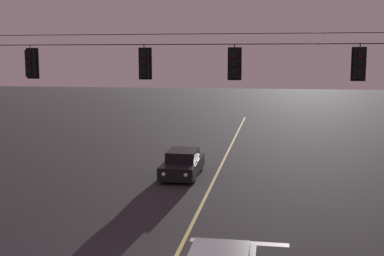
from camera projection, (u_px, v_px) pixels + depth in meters
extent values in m
cube|color=#D1C64C|center=(209.00, 190.00, 23.96)|extent=(0.14, 60.00, 0.01)
cube|color=silver|center=(239.00, 242.00, 17.20)|extent=(3.40, 0.36, 0.01)
cylinder|color=black|center=(187.00, 44.00, 17.15)|extent=(16.01, 0.03, 0.03)
cylinder|color=black|center=(187.00, 34.00, 17.10)|extent=(16.01, 0.02, 0.02)
cylinder|color=black|center=(30.00, 48.00, 18.08)|extent=(0.04, 0.04, 0.18)
cube|color=black|center=(31.00, 63.00, 18.16)|extent=(0.32, 0.26, 0.96)
cube|color=black|center=(33.00, 63.00, 18.31)|extent=(0.48, 0.03, 1.12)
sphere|color=red|center=(28.00, 55.00, 17.97)|extent=(0.17, 0.17, 0.17)
cylinder|color=black|center=(28.00, 54.00, 17.92)|extent=(0.20, 0.10, 0.20)
sphere|color=#3D280A|center=(29.00, 63.00, 18.01)|extent=(0.17, 0.17, 0.17)
cylinder|color=black|center=(28.00, 62.00, 17.96)|extent=(0.20, 0.10, 0.20)
sphere|color=black|center=(29.00, 72.00, 18.05)|extent=(0.17, 0.17, 0.17)
cylinder|color=black|center=(28.00, 70.00, 18.00)|extent=(0.20, 0.10, 0.20)
cylinder|color=black|center=(144.00, 47.00, 17.41)|extent=(0.04, 0.04, 0.18)
cube|color=black|center=(144.00, 64.00, 17.49)|extent=(0.32, 0.26, 0.96)
cube|color=black|center=(145.00, 64.00, 17.63)|extent=(0.48, 0.03, 1.12)
sphere|color=red|center=(143.00, 55.00, 17.29)|extent=(0.17, 0.17, 0.17)
cylinder|color=black|center=(143.00, 54.00, 17.24)|extent=(0.20, 0.10, 0.20)
sphere|color=#3D280A|center=(143.00, 64.00, 17.33)|extent=(0.17, 0.17, 0.17)
cylinder|color=black|center=(143.00, 62.00, 17.29)|extent=(0.20, 0.10, 0.20)
sphere|color=black|center=(143.00, 72.00, 17.37)|extent=(0.17, 0.17, 0.17)
cylinder|color=black|center=(143.00, 71.00, 17.33)|extent=(0.20, 0.10, 0.20)
cylinder|color=black|center=(235.00, 47.00, 16.90)|extent=(0.04, 0.04, 0.18)
cube|color=black|center=(234.00, 64.00, 16.98)|extent=(0.32, 0.26, 0.96)
cube|color=black|center=(235.00, 64.00, 17.13)|extent=(0.48, 0.03, 1.12)
sphere|color=red|center=(234.00, 55.00, 16.79)|extent=(0.17, 0.17, 0.17)
cylinder|color=black|center=(234.00, 54.00, 16.74)|extent=(0.20, 0.10, 0.20)
sphere|color=#3D280A|center=(234.00, 64.00, 16.83)|extent=(0.17, 0.17, 0.17)
cylinder|color=black|center=(234.00, 63.00, 16.78)|extent=(0.20, 0.10, 0.20)
sphere|color=black|center=(234.00, 73.00, 16.87)|extent=(0.17, 0.17, 0.17)
cylinder|color=black|center=(234.00, 71.00, 16.82)|extent=(0.20, 0.10, 0.20)
cylinder|color=black|center=(360.00, 46.00, 16.25)|extent=(0.04, 0.04, 0.18)
cube|color=black|center=(359.00, 64.00, 16.33)|extent=(0.32, 0.26, 0.96)
cube|color=black|center=(359.00, 64.00, 16.47)|extent=(0.48, 0.03, 1.12)
sphere|color=red|center=(361.00, 55.00, 16.14)|extent=(0.17, 0.17, 0.17)
cylinder|color=black|center=(361.00, 54.00, 16.09)|extent=(0.20, 0.10, 0.20)
sphere|color=#3D280A|center=(360.00, 64.00, 16.18)|extent=(0.17, 0.17, 0.17)
cylinder|color=black|center=(360.00, 63.00, 16.13)|extent=(0.20, 0.10, 0.20)
sphere|color=black|center=(360.00, 73.00, 16.22)|extent=(0.17, 0.17, 0.17)
cylinder|color=black|center=(360.00, 72.00, 16.17)|extent=(0.20, 0.10, 0.20)
cube|color=black|center=(222.00, 250.00, 13.59)|extent=(1.40, 0.21, 0.48)
cube|color=black|center=(182.00, 167.00, 26.83)|extent=(1.80, 4.30, 0.68)
cube|color=black|center=(183.00, 155.00, 26.86)|extent=(1.51, 2.15, 0.54)
cube|color=black|center=(180.00, 158.00, 25.94)|extent=(1.40, 0.21, 0.48)
cube|color=black|center=(186.00, 151.00, 27.90)|extent=(1.37, 0.18, 0.46)
cylinder|color=black|center=(193.00, 176.00, 25.42)|extent=(0.22, 0.64, 0.64)
cylinder|color=black|center=(163.00, 175.00, 25.68)|extent=(0.22, 0.64, 0.64)
cylinder|color=black|center=(201.00, 165.00, 28.03)|extent=(0.22, 0.64, 0.64)
cylinder|color=black|center=(173.00, 164.00, 28.28)|extent=(0.22, 0.64, 0.64)
sphere|color=white|center=(186.00, 175.00, 24.61)|extent=(0.20, 0.20, 0.20)
sphere|color=white|center=(163.00, 174.00, 24.79)|extent=(0.20, 0.20, 0.20)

